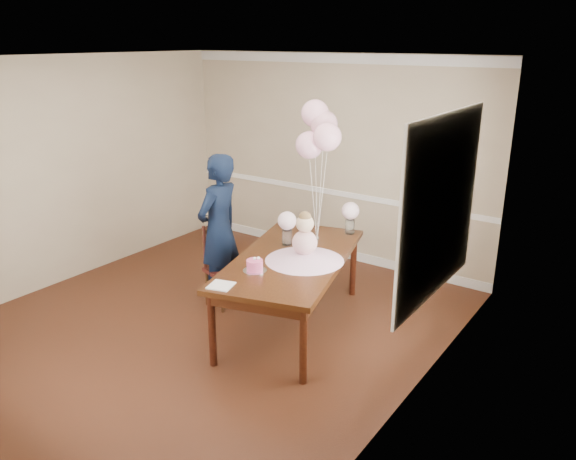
{
  "coord_description": "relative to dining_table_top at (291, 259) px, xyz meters",
  "views": [
    {
      "loc": [
        3.74,
        -3.85,
        2.87
      ],
      "look_at": [
        0.69,
        0.5,
        1.05
      ],
      "focal_mm": 35.0,
      "sensor_mm": 36.0,
      "label": 1
    }
  ],
  "objects": [
    {
      "name": "wall_back",
      "position": [
        -0.74,
        2.01,
        0.6
      ],
      "size": [
        4.5,
        0.02,
        2.7
      ],
      "primitive_type": "cube",
      "color": "tan",
      "rests_on": "floor"
    },
    {
      "name": "balloon_weight",
      "position": [
        -0.06,
        0.58,
        0.04
      ],
      "size": [
        0.05,
        0.05,
        0.02
      ],
      "primitive_type": "cylinder",
      "rotation": [
        0.0,
        0.0,
        0.28
      ],
      "color": "silver",
      "rests_on": "dining_table_top"
    },
    {
      "name": "ceiling",
      "position": [
        -0.74,
        -0.49,
        1.95
      ],
      "size": [
        4.5,
        5.0,
        0.02
      ],
      "primitive_type": "cube",
      "color": "white",
      "rests_on": "wall_back"
    },
    {
      "name": "baby_head",
      "position": [
        0.16,
        -0.01,
        0.41
      ],
      "size": [
        0.18,
        0.18,
        0.18
      ],
      "primitive_type": "sphere",
      "color": "beige",
      "rests_on": "baby_torso"
    },
    {
      "name": "baby_torso",
      "position": [
        0.16,
        -0.01,
        0.21
      ],
      "size": [
        0.25,
        0.25,
        0.25
      ],
      "primitive_type": "sphere",
      "color": "pink",
      "rests_on": "baby_skirt"
    },
    {
      "name": "wall_right",
      "position": [
        1.51,
        -0.49,
        0.6
      ],
      "size": [
        0.02,
        5.0,
        2.7
      ],
      "primitive_type": "cube",
      "color": "tan",
      "rests_on": "floor"
    },
    {
      "name": "balloon_ribbon_c",
      "position": [
        -0.06,
        0.63,
        0.58
      ],
      "size": [
        0.01,
        0.1,
        1.07
      ],
      "primitive_type": "cylinder",
      "rotation": [
        -0.09,
        0.02,
        0.28
      ],
      "color": "white",
      "rests_on": "balloon_weight"
    },
    {
      "name": "window_frame",
      "position": [
        1.49,
        0.01,
        0.8
      ],
      "size": [
        0.02,
        1.66,
        1.56
      ],
      "primitive_type": "cube",
      "color": "white",
      "rests_on": "wall_right"
    },
    {
      "name": "balloon_d",
      "position": [
        -0.17,
        0.67,
        1.37
      ],
      "size": [
        0.29,
        0.29,
        0.29
      ],
      "primitive_type": "sphere",
      "color": "#F2ABC7",
      "rests_on": "balloon_ribbon_d"
    },
    {
      "name": "table_leg_fr",
      "position": [
        0.68,
        -0.8,
        -0.39
      ],
      "size": [
        0.09,
        0.09,
        0.73
      ],
      "primitive_type": "cylinder",
      "rotation": [
        0.0,
        0.0,
        0.28
      ],
      "color": "black",
      "rests_on": "floor"
    },
    {
      "name": "chair_back_post_l",
      "position": [
        -1.12,
        -0.09,
        -0.09
      ],
      "size": [
        0.04,
        0.04,
        0.5
      ],
      "primitive_type": "cylinder",
      "rotation": [
        0.0,
        0.0,
        -0.3
      ],
      "color": "#3A1510",
      "rests_on": "dining_chair_seat"
    },
    {
      "name": "chair_leg_bl",
      "position": [
        -1.0,
        0.21,
        -0.56
      ],
      "size": [
        0.04,
        0.04,
        0.38
      ],
      "primitive_type": "cylinder",
      "rotation": [
        0.0,
        0.0,
        -0.3
      ],
      "color": "#35130E",
      "rests_on": "floor"
    },
    {
      "name": "chair_slat_low",
      "position": [
        -1.07,
        0.06,
        -0.2
      ],
      "size": [
        0.13,
        0.35,
        0.04
      ],
      "primitive_type": "cube",
      "rotation": [
        0.0,
        0.0,
        -0.3
      ],
      "color": "#3C1810",
      "rests_on": "dining_chair_seat"
    },
    {
      "name": "table_apron",
      "position": [
        0.0,
        0.0,
        -0.08
      ],
      "size": [
        1.43,
        2.15,
        0.1
      ],
      "primitive_type": "cube",
      "rotation": [
        0.0,
        0.0,
        0.28
      ],
      "color": "black",
      "rests_on": "table_leg_fl"
    },
    {
      "name": "cake_platter",
      "position": [
        -0.07,
        -0.51,
        0.03
      ],
      "size": [
        0.28,
        0.28,
        0.01
      ],
      "primitive_type": "cylinder",
      "rotation": [
        0.0,
        0.0,
        0.28
      ],
      "color": "silver",
      "rests_on": "dining_table_top"
    },
    {
      "name": "table_leg_fl",
      "position": [
        -0.16,
        -1.04,
        -0.39
      ],
      "size": [
        0.09,
        0.09,
        0.73
      ],
      "primitive_type": "cylinder",
      "rotation": [
        0.0,
        0.0,
        0.28
      ],
      "color": "black",
      "rests_on": "floor"
    },
    {
      "name": "roses_far",
      "position": [
        0.14,
        0.95,
        0.3
      ],
      "size": [
        0.2,
        0.2,
        0.2
      ],
      "primitive_type": "sphere",
      "color": "white",
      "rests_on": "rose_vase_far"
    },
    {
      "name": "baby_skirt",
      "position": [
        0.16,
        -0.01,
        0.08
      ],
      "size": [
        0.97,
        0.97,
        0.1
      ],
      "primitive_type": "cone",
      "rotation": [
        0.0,
        0.0,
        0.28
      ],
      "color": "#D9A0C2",
      "rests_on": "dining_table_top"
    },
    {
      "name": "balloon_ribbon_b",
      "position": [
        0.0,
        0.57,
        0.52
      ],
      "size": [
        0.12,
        0.03,
        0.97
      ],
      "primitive_type": "cylinder",
      "rotation": [
        0.05,
        0.1,
        0.28
      ],
      "color": "white",
      "rests_on": "balloon_weight"
    },
    {
      "name": "rose_vase_near",
      "position": [
        -0.23,
        0.26,
        0.11
      ],
      "size": [
        0.13,
        0.13,
        0.17
      ],
      "primitive_type": "cylinder",
      "rotation": [
        0.0,
        0.0,
        0.28
      ],
      "color": "white",
      "rests_on": "dining_table_top"
    },
    {
      "name": "baseboard_trim",
      "position": [
        -0.74,
        2.0,
        -0.69
      ],
      "size": [
        4.5,
        0.02,
        0.12
      ],
      "primitive_type": "cube",
      "color": "white",
      "rests_on": "floor"
    },
    {
      "name": "baby_hair",
      "position": [
        0.16,
        -0.01,
        0.47
      ],
      "size": [
        0.12,
        0.12,
        0.12
      ],
      "primitive_type": "sphere",
      "color": "brown",
      "rests_on": "baby_head"
    },
    {
      "name": "cake_flower_b",
      "position": [
        -0.05,
        -0.48,
        0.15
      ],
      "size": [
        0.03,
        0.03,
        0.03
      ],
      "primitive_type": "sphere",
      "color": "white",
      "rests_on": "birthday_cake"
    },
    {
      "name": "chair_slat_top",
      "position": [
        -1.07,
        0.06,
        0.09
      ],
      "size": [
        0.13,
        0.35,
        0.04
      ],
      "primitive_type": "cube",
      "rotation": [
        0.0,
        0.0,
        -0.3
      ],
      "color": "#351D0E",
      "rests_on": "dining_chair_seat"
    },
    {
      "name": "dining_table_top",
      "position": [
        0.0,
        0.0,
        0.0
      ],
      "size": [
        1.56,
        2.28,
        0.05
      ],
      "primitive_type": "cube",
      "rotation": [
        0.0,
        0.0,
        0.28
      ],
      "color": "black",
      "rests_on": "table_leg_fl"
    },
    {
      "name": "balloon_c",
      "position": [
        -0.06,
        0.68,
        1.27
      ],
      "size": [
        0.29,
        0.29,
        0.29
      ],
      "primitive_type": "sphere",
      "color": "#D798AE",
      "rests_on": "balloon_ribbon_c"
    },
    {
      "name": "chair_leg_br",
      "position": [
        -0.7,
        0.12,
        -0.56
      ],
      "size": [
        0.04,
        0.04,
        0.38
      ],
      "primitive_type": "cylinder",
      "rotation": [
        0.0,
        0.0,
        -0.3
      ],
      "color": "#3B2010",
      "rests_on": "floor"
    },
    {
      "name": "balloon_b",
      "position": [
        0.06,
        0.56,
        1.17
      ],
      "size": [
        0.29,
        0.29,
        0.29
      ],
      "primitive_type": "sphere",
      "color": "#FFB4CF",
      "rests_on": "balloon_ribbon_b"
    },
    {
      "name": "cake_flower_a",
      "position": [
        -0.07,
        -0.51,
        0.15
      ],
      "size": [
        0.03,
        0.03,
        0.03
      ],
      "primitive_type": "sphere",
      "color": "white",
      "rests_on": "birthday_cake"
    },
    {
      "name": "napkin",
      "position": [
        -0.11,
        -0.95,
        0.03
      ],
      "size": [
        0.26,
        0.26,
        0.01
      ],
      "primitive_type": "cube",
      "rotation": [
        0.0,
        0.0,
        0.28
      ],
      "color": "white",
      "rests_on": "dining_table_top"
    },
    {
      "name": "chair_leg_fr",
      "position": [
        -0.79,
        -0.19,
        -0.56
      ],
      "size": [
        0.04,
        0.04,
        0.38
      ],
      "primitive_type": "cylinder",
      "rotation": [
        0.0,
        0.0,
        -0.3
      ],
      "color": "#321B0D",
      "rests_on": "floor"
    },
    {
      "name": "chair_leg_fl",
      "position": [
        -1.1,
        -0.09,
        -0.56
      ],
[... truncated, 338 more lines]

